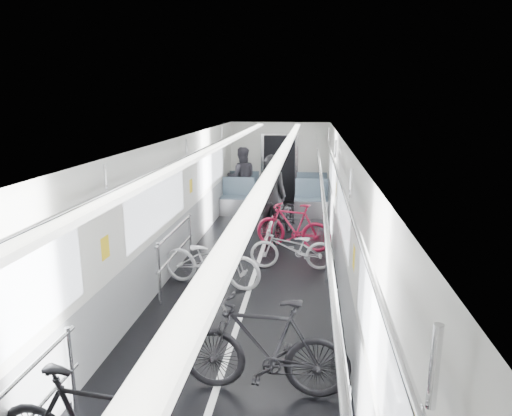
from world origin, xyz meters
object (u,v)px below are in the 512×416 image
Objects in this scene: bike_right_near at (265,346)px; bike_right_far at (293,226)px; person_standing at (271,196)px; bike_left_far at (211,260)px; bike_right_mid at (292,248)px; bike_aisle at (284,219)px; person_seated at (242,177)px.

bike_right_near is 1.11× the size of bike_right_far.
bike_right_far is 1.09m from person_standing.
bike_left_far is at bearing -14.48° from bike_right_far.
bike_right_mid is 0.88× the size of bike_aisle.
person_standing is at bearing -173.16° from bike_right_near.
bike_right_mid is at bearing 105.17° from person_standing.
bike_aisle reaches higher than bike_left_far.
person_seated is (-1.67, 4.82, 0.46)m from bike_right_mid.
bike_right_far is at bearing 179.33° from bike_right_mid.
bike_left_far is at bearing -154.51° from bike_right_near.
bike_right_far is at bearing -18.78° from bike_left_far.
person_seated is (-1.64, 3.67, 0.38)m from bike_right_far.
bike_left_far is at bearing -100.80° from bike_aisle.
bike_left_far is 2.46m from bike_right_far.
person_standing is (-0.30, 0.10, 0.49)m from bike_aisle.
bike_right_near is at bearing -144.17° from bike_left_far.
bike_right_far is 4.04m from person_seated.
bike_aisle reaches higher than bike_right_mid.
person_seated is (-1.54, 8.54, 0.33)m from bike_right_near.
bike_right_mid is at bearing 18.54° from bike_right_far.
person_seated is at bearing -163.04° from bike_right_mid.
bike_right_far is (1.29, 2.09, 0.03)m from bike_left_far.
bike_aisle is at bearing -7.51° from bike_left_far.
bike_left_far is 3.05m from person_standing.
bike_right_near is (1.18, -2.77, 0.08)m from bike_left_far.
person_standing is at bearing -1.46° from bike_left_far.
bike_right_mid is 1.90m from bike_aisle.
person_standing is 1.09× the size of person_seated.
bike_left_far is at bearing 74.75° from person_standing.
bike_right_mid is at bearing -179.65° from bike_right_near.
bike_aisle is 0.58m from person_standing.
bike_aisle is 1.01× the size of person_seated.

